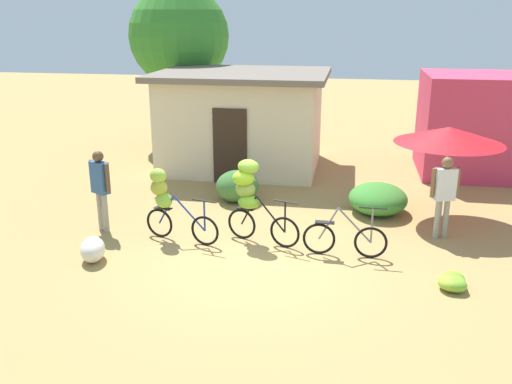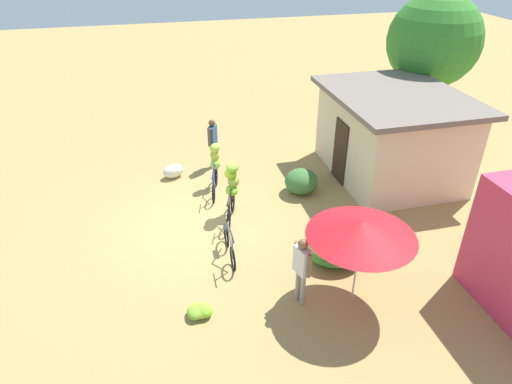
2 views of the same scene
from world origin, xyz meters
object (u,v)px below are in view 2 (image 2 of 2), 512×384
Objects in this scene: building_low at (392,135)px; person_vendor at (213,138)px; bicycle_near_pile at (232,185)px; banana_pile_on_ground at (199,311)px; bicycle_center_loaded at (229,246)px; produce_sack at (173,171)px; person_bystander at (302,265)px; tree_behind_building at (434,41)px; market_umbrella at (362,229)px; bicycle_leftmost at (215,164)px.

building_low reaches higher than person_vendor.
person_vendor reaches higher than bicycle_near_pile.
banana_pile_on_ground is at bearing -54.82° from building_low.
building_low is 2.82× the size of person_vendor.
bicycle_center_loaded is 2.24× the size of produce_sack.
person_vendor is at bearing -173.45° from person_bystander.
tree_behind_building is at bearing 95.58° from person_vendor.
market_umbrella is at bearing 26.25° from bicycle_near_pile.
produce_sack is (1.24, -9.65, -3.38)m from tree_behind_building.
tree_behind_building is at bearing 115.44° from bicycle_near_pile.
market_umbrella is at bearing 81.47° from person_bystander.
market_umbrella is 6.07m from bicycle_leftmost.
bicycle_leftmost reaches higher than bicycle_center_loaded.
bicycle_near_pile is 4.04m from banana_pile_on_ground.
person_vendor is at bearing 168.06° from banana_pile_on_ground.
tree_behind_building is 3.12× the size of person_bystander.
building_low is 2.99× the size of bicycle_leftmost.
bicycle_near_pile is 0.97× the size of person_vendor.
person_vendor is (-1.47, 0.18, 0.22)m from bicycle_leftmost.
building_low is 6.27m from market_umbrella.
building_low is 5.73m from bicycle_leftmost.
produce_sack is 0.41× the size of person_vendor.
bicycle_near_pile is (1.22, -5.47, -0.41)m from building_low.
market_umbrella is 3.51m from bicycle_center_loaded.
produce_sack is (-4.54, -1.00, -0.13)m from bicycle_center_loaded.
bicycle_center_loaded is 2.06m from banana_pile_on_ground.
banana_pile_on_ground is 0.41× the size of person_vendor.
bicycle_near_pile is 3.13m from produce_sack.
bicycle_leftmost is at bearing -74.89° from tree_behind_building.
market_umbrella reaches higher than bicycle_center_loaded.
bicycle_leftmost reaches higher than banana_pile_on_ground.
bicycle_near_pile is at bearing -77.40° from building_low.
market_umbrella is 4.48m from bicycle_near_pile.
produce_sack reaches higher than banana_pile_on_ground.
tree_behind_building is at bearing 105.11° from bicycle_leftmost.
person_bystander is (6.86, 0.79, -0.02)m from person_vendor.
tree_behind_building reaches higher than bicycle_near_pile.
market_umbrella reaches higher than person_vendor.
tree_behind_building is 7.53× the size of produce_sack.
person_vendor is (-0.43, 1.42, 0.83)m from produce_sack.
bicycle_center_loaded is at bearing 12.36° from produce_sack.
bicycle_center_loaded is (3.10, -5.93, -1.06)m from building_low.
building_low is 2.85× the size of person_bystander.
building_low is at bearing 117.64° from bicycle_center_loaded.
building_low is at bearing 145.66° from market_umbrella.
bicycle_leftmost is 5.48m from person_bystander.
building_low is 6.88× the size of banana_pile_on_ground.
bicycle_leftmost is at bearing -94.10° from building_low.
produce_sack is at bearing -151.44° from bicycle_near_pile.
bicycle_center_loaded is 2.24× the size of banana_pile_on_ground.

